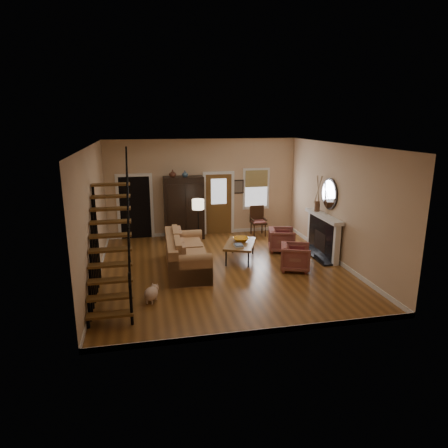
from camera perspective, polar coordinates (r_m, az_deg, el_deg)
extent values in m
plane|color=brown|center=(10.86, -0.09, -6.44)|extent=(7.00, 7.00, 0.00)
plane|color=white|center=(10.15, -0.09, 11.23)|extent=(7.00, 7.00, 0.00)
cube|color=#D5B189|center=(13.76, -3.06, 5.19)|extent=(6.50, 0.04, 3.30)
cube|color=#D5B189|center=(10.24, -18.20, 1.19)|extent=(0.04, 7.00, 3.30)
cube|color=#D5B189|center=(11.47, 16.04, 2.73)|extent=(0.04, 7.00, 3.30)
cube|color=black|center=(13.87, -12.56, 2.41)|extent=(1.00, 0.36, 2.10)
cube|color=brown|center=(13.94, -0.77, 2.83)|extent=(0.90, 0.06, 2.10)
cube|color=silver|center=(14.16, 4.62, 5.02)|extent=(0.96, 0.06, 1.46)
cube|color=black|center=(12.10, 14.09, -1.78)|extent=(0.24, 1.60, 1.15)
cube|color=white|center=(11.92, 14.02, 1.09)|extent=(0.30, 1.95, 0.10)
cylinder|color=silver|center=(11.85, 14.78, 4.17)|extent=(0.05, 0.90, 0.90)
imported|color=#4C2619|center=(13.12, -7.36, 7.16)|extent=(0.24, 0.24, 0.25)
imported|color=#334C60|center=(13.16, -5.61, 7.15)|extent=(0.20, 0.20, 0.21)
imported|color=orange|center=(11.53, 2.39, -2.21)|extent=(0.45, 0.45, 0.11)
imported|color=maroon|center=(10.86, 10.17, -4.70)|extent=(0.98, 0.97, 0.70)
imported|color=maroon|center=(12.32, 8.25, -2.26)|extent=(0.94, 0.93, 0.71)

